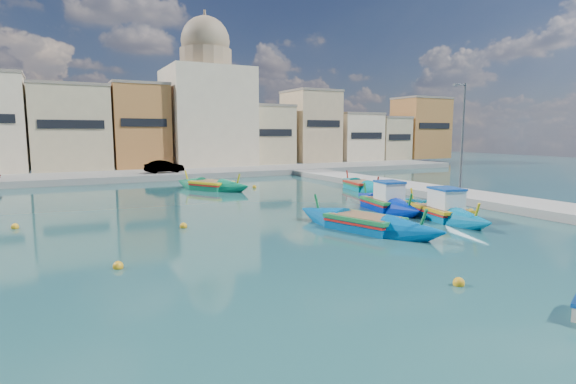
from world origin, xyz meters
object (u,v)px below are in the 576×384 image
object	(u,v)px
luzzu_green	(212,186)
luzzu_blue_south	(364,225)
quay_street_lamp	(462,138)
luzzu_blue_cabin	(386,204)
church_block	(207,103)
luzzu_turquoise_cabin	(441,212)
luzzu_cyan_mid	(361,186)

from	to	relation	value
luzzu_green	luzzu_blue_south	xyz separation A→B (m)	(1.82, -18.33, -0.01)
quay_street_lamp	luzzu_blue_cabin	distance (m)	8.11
church_block	luzzu_blue_south	world-z (taller)	church_block
church_block	luzzu_turquoise_cabin	xyz separation A→B (m)	(1.26, -38.29, -8.08)
church_block	luzzu_green	size ratio (longest dim) A/B	2.39
luzzu_turquoise_cabin	quay_street_lamp	bearing A→B (deg)	34.76
luzzu_cyan_mid	luzzu_turquoise_cabin	bearing A→B (deg)	-106.89
luzzu_turquoise_cabin	luzzu_green	size ratio (longest dim) A/B	1.08
luzzu_blue_cabin	luzzu_cyan_mid	world-z (taller)	luzzu_blue_cabin
luzzu_turquoise_cabin	luzzu_green	xyz separation A→B (m)	(-7.36, 17.86, -0.05)
luzzu_turquoise_cabin	luzzu_green	bearing A→B (deg)	112.41
luzzu_turquoise_cabin	luzzu_blue_south	world-z (taller)	luzzu_turquoise_cabin
luzzu_turquoise_cabin	church_block	bearing A→B (deg)	91.88
luzzu_blue_cabin	luzzu_blue_south	bearing A→B (deg)	-138.69
church_block	luzzu_blue_cabin	xyz separation A→B (m)	(0.42, -34.63, -8.07)
church_block	luzzu_cyan_mid	xyz separation A→B (m)	(5.00, -25.97, -8.16)
luzzu_turquoise_cabin	luzzu_cyan_mid	size ratio (longest dim) A/B	1.04
quay_street_lamp	luzzu_turquoise_cabin	world-z (taller)	quay_street_lamp
luzzu_cyan_mid	luzzu_green	bearing A→B (deg)	153.52
quay_street_lamp	luzzu_cyan_mid	bearing A→B (deg)	106.93
luzzu_turquoise_cabin	luzzu_blue_south	size ratio (longest dim) A/B	0.96
luzzu_green	luzzu_blue_cabin	bearing A→B (deg)	-65.31
luzzu_green	luzzu_blue_south	world-z (taller)	luzzu_green
luzzu_turquoise_cabin	luzzu_blue_cabin	world-z (taller)	luzzu_blue_cabin
luzzu_cyan_mid	luzzu_green	world-z (taller)	luzzu_green
luzzu_blue_cabin	luzzu_blue_south	distance (m)	6.27
quay_street_lamp	luzzu_cyan_mid	xyz separation A→B (m)	(-2.44, 8.03, -4.09)
quay_street_lamp	luzzu_blue_south	xyz separation A→B (m)	(-11.73, -4.77, -4.07)
luzzu_green	church_block	bearing A→B (deg)	73.37
luzzu_turquoise_cabin	luzzu_green	distance (m)	19.32
luzzu_green	luzzu_turquoise_cabin	bearing A→B (deg)	-67.59
church_block	luzzu_turquoise_cabin	size ratio (longest dim) A/B	2.22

